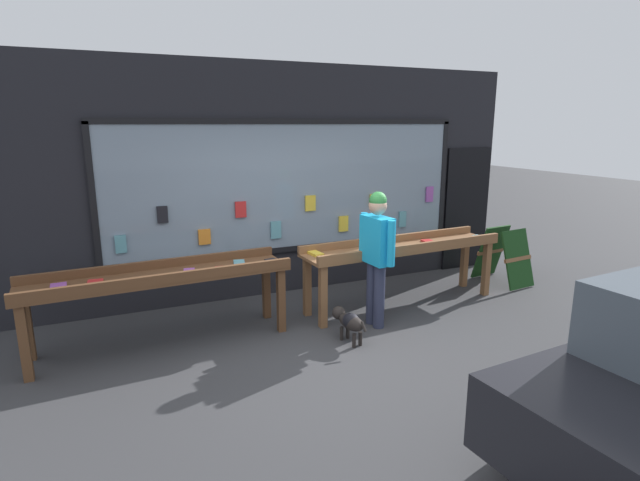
{
  "coord_description": "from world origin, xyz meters",
  "views": [
    {
      "loc": [
        -2.16,
        -4.54,
        2.51
      ],
      "look_at": [
        0.27,
        0.9,
        1.1
      ],
      "focal_mm": 28.0,
      "sensor_mm": 36.0,
      "label": 1
    }
  ],
  "objects": [
    {
      "name": "ground_plane",
      "position": [
        0.0,
        0.0,
        0.0
      ],
      "size": [
        40.0,
        40.0,
        0.0
      ],
      "primitive_type": "plane",
      "color": "#38383A"
    },
    {
      "name": "sandwich_board_sign",
      "position": [
        3.66,
        1.28,
        0.46
      ],
      "size": [
        0.64,
        0.87,
        0.88
      ],
      "rotation": [
        0.0,
        0.0,
        0.1
      ],
      "color": "#193F19",
      "rests_on": "ground_plane"
    },
    {
      "name": "person_browsing",
      "position": [
        0.9,
        0.6,
        1.0
      ],
      "size": [
        0.25,
        0.67,
        1.71
      ],
      "rotation": [
        0.0,
        0.0,
        1.64
      ],
      "color": "#2D334C",
      "rests_on": "ground_plane"
    },
    {
      "name": "display_table_left",
      "position": [
        -1.62,
        1.1,
        0.76
      ],
      "size": [
        2.95,
        0.8,
        0.94
      ],
      "color": "brown",
      "rests_on": "ground_plane"
    },
    {
      "name": "shopfront_facade",
      "position": [
        0.07,
        2.39,
        1.66
      ],
      "size": [
        8.37,
        0.29,
        3.35
      ],
      "color": "black",
      "rests_on": "ground_plane"
    },
    {
      "name": "display_table_right",
      "position": [
        1.62,
        1.1,
        0.77
      ],
      "size": [
        2.95,
        0.75,
        0.95
      ],
      "color": "brown",
      "rests_on": "ground_plane"
    },
    {
      "name": "small_dog",
      "position": [
        0.37,
        0.29,
        0.26
      ],
      "size": [
        0.25,
        0.59,
        0.38
      ],
      "rotation": [
        0.0,
        0.0,
        1.74
      ],
      "color": "black",
      "rests_on": "ground_plane"
    }
  ]
}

